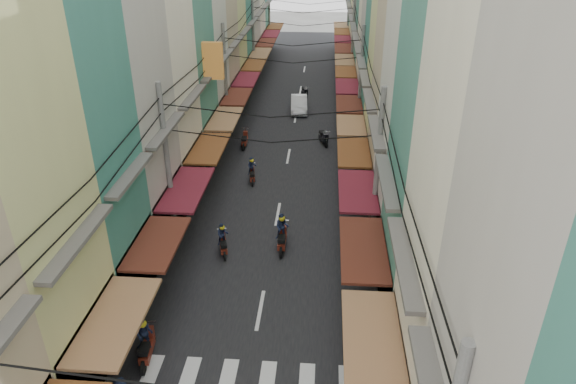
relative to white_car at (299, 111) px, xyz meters
The scene contains 14 objects.
ground 23.74m from the white_car, 90.46° to the right, with size 160.00×160.00×0.00m, color #63635E.
road 3.74m from the white_car, 92.92° to the right, with size 10.00×80.00×0.02m, color black.
sidewalk_left 7.66m from the white_car, 150.83° to the right, with size 3.00×80.00×0.06m, color gray.
sidewalk_right 7.33m from the white_car, 30.62° to the right, with size 3.00×80.00×0.06m, color gray.
building_row_left 14.59m from the white_car, 138.51° to the right, with size 7.80×67.67×23.70m.
building_row_right 14.19m from the white_car, 43.34° to the right, with size 7.80×68.98×22.59m.
utility_poles 10.93m from the white_car, 91.25° to the right, with size 10.20×66.13×8.20m.
white_car is the anchor object (origin of this frame).
bicycle 25.22m from the white_car, 73.15° to the right, with size 0.53×1.41×0.97m, color black.
moving_scooters 17.27m from the white_car, 94.95° to the right, with size 6.62×34.72×1.97m.
parked_scooters 27.09m from the white_car, 81.70° to the right, with size 13.03×11.16×1.02m.
pedestrians 23.63m from the white_car, 101.13° to the right, with size 11.71×16.55×2.19m.
market_umbrella 27.57m from the white_car, 75.79° to the right, with size 2.43×2.43×2.56m.
traffic_sign 29.42m from the white_car, 79.05° to the right, with size 0.10×0.57×2.59m.
Camera 1 is at (2.40, -18.52, 14.31)m, focal length 32.00 mm.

